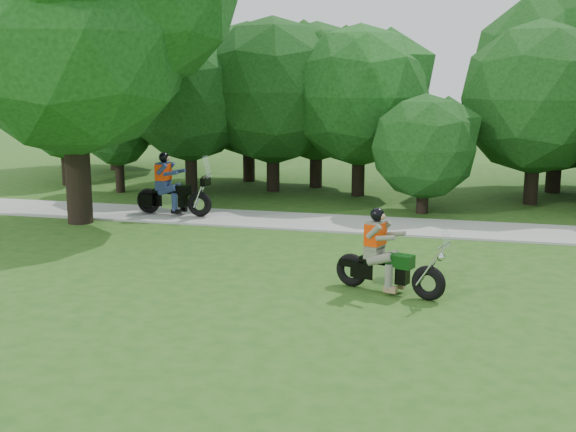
# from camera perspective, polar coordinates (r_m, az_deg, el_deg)

# --- Properties ---
(ground) EXTENTS (100.00, 100.00, 0.00)m
(ground) POSITION_cam_1_polar(r_m,az_deg,el_deg) (11.66, 14.48, -9.42)
(ground) COLOR #244F16
(ground) RESTS_ON ground
(walkway) EXTENTS (60.00, 2.20, 0.06)m
(walkway) POSITION_cam_1_polar(r_m,az_deg,el_deg) (19.36, 14.47, -1.09)
(walkway) COLOR #989894
(walkway) RESTS_ON ground
(tree_line) EXTENTS (38.21, 12.18, 7.90)m
(tree_line) POSITION_cam_1_polar(r_m,az_deg,el_deg) (25.41, 19.43, 9.65)
(tree_line) COLOR black
(tree_line) RESTS_ON ground
(big_tree_west) EXTENTS (8.64, 6.56, 9.96)m
(big_tree_west) POSITION_cam_1_polar(r_m,az_deg,el_deg) (20.64, -16.53, 15.55)
(big_tree_west) COLOR black
(big_tree_west) RESTS_ON ground
(chopper_motorcycle) EXTENTS (2.19, 1.10, 1.60)m
(chopper_motorcycle) POSITION_cam_1_polar(r_m,az_deg,el_deg) (13.58, 7.59, -3.60)
(chopper_motorcycle) COLOR black
(chopper_motorcycle) RESTS_ON ground
(touring_motorcycle) EXTENTS (2.35, 0.77, 1.79)m
(touring_motorcycle) POSITION_cam_1_polar(r_m,az_deg,el_deg) (20.82, -9.39, 1.87)
(touring_motorcycle) COLOR black
(touring_motorcycle) RESTS_ON walkway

